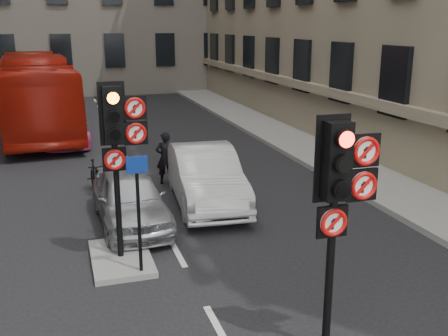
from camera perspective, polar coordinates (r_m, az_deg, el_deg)
pavement_right at (r=20.10m, az=10.81°, el=1.74°), size 3.00×50.00×0.16m
centre_island at (r=11.24m, az=-11.14°, el=-9.60°), size 1.20×2.00×0.12m
signal_near at (r=7.48m, az=12.56°, el=-1.92°), size 0.91×0.40×3.58m
signal_far at (r=10.41m, az=-11.42°, el=3.73°), size 0.91×0.40×3.58m
car_silver at (r=12.91m, az=-10.18°, el=-3.26°), size 1.68×3.98×1.34m
car_white at (r=14.21m, az=-2.07°, el=-0.86°), size 2.04×4.80×1.54m
car_pink at (r=22.40m, az=-16.99°, el=4.18°), size 1.95×4.41×1.26m
bus_red at (r=25.39m, az=-19.80°, el=7.68°), size 3.73×12.43×3.42m
motorcycle at (r=15.56m, az=-13.84°, el=-1.00°), size 0.59×1.60×0.94m
motorcyclist at (r=16.03m, az=-6.39°, el=1.11°), size 0.63×0.45×1.62m
info_sign at (r=9.94m, az=-9.33°, el=-3.26°), size 0.40×0.12×2.31m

